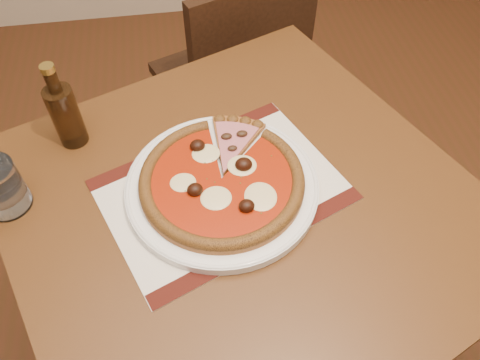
% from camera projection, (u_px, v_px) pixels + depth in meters
% --- Properties ---
extents(table, '(1.05, 1.05, 0.75)m').
position_uv_depth(table, '(242.00, 229.00, 0.92)').
color(table, '#553414').
rests_on(table, ground).
extents(chair_far, '(0.51, 0.51, 0.83)m').
position_uv_depth(chair_far, '(236.00, 75.00, 1.50)').
color(chair_far, black).
rests_on(chair_far, ground).
extents(placemat, '(0.50, 0.43, 0.00)m').
position_uv_depth(placemat, '(222.00, 190.00, 0.86)').
color(placemat, white).
rests_on(placemat, table).
extents(plate, '(0.35, 0.35, 0.02)m').
position_uv_depth(plate, '(222.00, 186.00, 0.85)').
color(plate, white).
rests_on(plate, placemat).
extents(pizza, '(0.30, 0.30, 0.04)m').
position_uv_depth(pizza, '(222.00, 180.00, 0.83)').
color(pizza, '#9C5725').
rests_on(pizza, plate).
extents(ham_slice, '(0.10, 0.15, 0.02)m').
position_uv_depth(ham_slice, '(243.00, 142.00, 0.89)').
color(ham_slice, '#9C5725').
rests_on(ham_slice, plate).
extents(bottle, '(0.05, 0.05, 0.18)m').
position_uv_depth(bottle, '(65.00, 113.00, 0.88)').
color(bottle, '#37200D').
rests_on(bottle, table).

